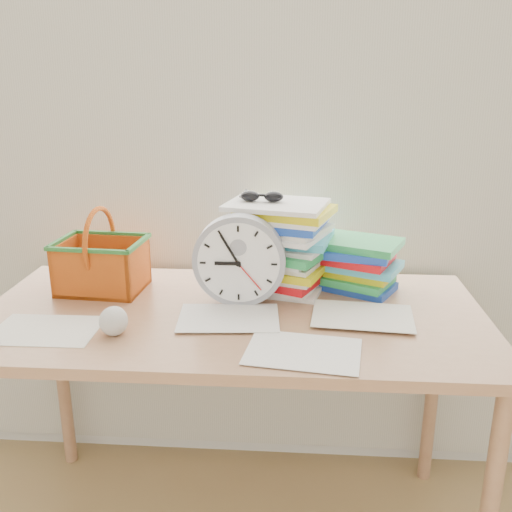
# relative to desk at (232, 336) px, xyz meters

# --- Properties ---
(curtain) EXTENTS (2.40, 0.01, 2.50)m
(curtain) POSITION_rel_desk_xyz_m (0.00, 0.38, 0.62)
(curtain) COLOR beige
(curtain) RESTS_ON room_shell
(desk) EXTENTS (1.40, 0.70, 0.75)m
(desk) POSITION_rel_desk_xyz_m (0.00, 0.00, 0.00)
(desk) COLOR #9D6C49
(desk) RESTS_ON ground
(paper_stack) EXTENTS (0.38, 0.35, 0.27)m
(paper_stack) POSITION_rel_desk_xyz_m (0.13, 0.20, 0.21)
(paper_stack) COLOR white
(paper_stack) RESTS_ON desk
(clock) EXTENTS (0.26, 0.05, 0.26)m
(clock) POSITION_rel_desk_xyz_m (0.02, 0.06, 0.21)
(clock) COLOR #92949F
(clock) RESTS_ON desk
(sunglasses) EXTENTS (0.15, 0.13, 0.04)m
(sunglasses) POSITION_rel_desk_xyz_m (0.07, 0.19, 0.36)
(sunglasses) COLOR black
(sunglasses) RESTS_ON paper_stack
(book_stack) EXTENTS (0.32, 0.28, 0.15)m
(book_stack) POSITION_rel_desk_xyz_m (0.37, 0.21, 0.15)
(book_stack) COLOR white
(book_stack) RESTS_ON desk
(basket) EXTENTS (0.27, 0.22, 0.25)m
(basket) POSITION_rel_desk_xyz_m (-0.41, 0.14, 0.20)
(basket) COLOR #D85E15
(basket) RESTS_ON desk
(crumpled_ball) EXTENTS (0.07, 0.07, 0.07)m
(crumpled_ball) POSITION_rel_desk_xyz_m (-0.28, -0.17, 0.11)
(crumpled_ball) COLOR silver
(crumpled_ball) RESTS_ON desk
(scattered_papers) EXTENTS (1.26, 0.42, 0.02)m
(scattered_papers) POSITION_rel_desk_xyz_m (0.00, 0.00, 0.08)
(scattered_papers) COLOR white
(scattered_papers) RESTS_ON desk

